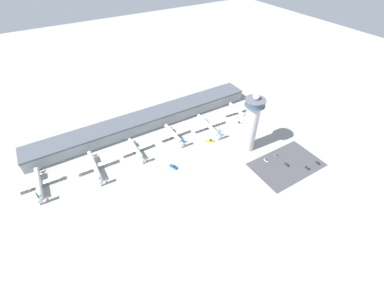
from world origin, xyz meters
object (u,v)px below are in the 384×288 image
object	(u,v)px
airplane_gate_bravo	(95,166)
service_truck_catering	(210,141)
airplane_gate_echo	(209,125)
airplane_gate_charlie	(136,149)
airplane_gate_alpha	(38,184)
airplane_gate_delta	(174,134)
car_black_suv	(287,165)
control_tower	(251,123)
car_white_wagon	(266,160)
service_truck_fuel	(239,123)
car_navy_sedan	(276,156)
car_silver_sedan	(318,163)
car_green_van	(308,168)
airplane_gate_foxtrot	(238,111)
service_truck_baggage	(173,167)

from	to	relation	value
airplane_gate_bravo	service_truck_catering	distance (m)	111.25
airplane_gate_bravo	airplane_gate_echo	size ratio (longest dim) A/B	0.97
airplane_gate_charlie	airplane_gate_alpha	bearing A→B (deg)	179.17
airplane_gate_delta	car_black_suv	bearing A→B (deg)	-51.44
control_tower	airplane_gate_alpha	distance (m)	189.61
airplane_gate_charlie	car_white_wagon	xyz separation A→B (m)	(98.82, -72.63, -3.28)
service_truck_fuel	car_navy_sedan	xyz separation A→B (m)	(-2.32, -58.64, -0.45)
control_tower	service_truck_fuel	bearing A→B (deg)	61.90
airplane_gate_bravo	car_navy_sedan	world-z (taller)	airplane_gate_bravo
airplane_gate_alpha	airplane_gate_bravo	world-z (taller)	airplane_gate_alpha
service_truck_catering	car_silver_sedan	size ratio (longest dim) A/B	1.80
car_green_van	airplane_gate_echo	bearing A→B (deg)	114.72
airplane_gate_delta	airplane_gate_foxtrot	xyz separation A→B (m)	(83.74, 1.16, -0.22)
car_white_wagon	car_black_suv	bearing A→B (deg)	-47.68
airplane_gate_echo	control_tower	bearing A→B (deg)	-71.92
airplane_gate_delta	car_white_wagon	bearing A→B (deg)	-52.19
airplane_gate_foxtrot	car_white_wagon	xyz separation A→B (m)	(-26.37, -75.09, -3.45)
airplane_gate_charlie	airplane_gate_foxtrot	bearing A→B (deg)	1.13
control_tower	airplane_gate_bravo	distance (m)	145.33
airplane_gate_echo	car_white_wagon	world-z (taller)	airplane_gate_echo
car_navy_sedan	airplane_gate_echo	bearing A→B (deg)	114.30
airplane_gate_bravo	airplane_gate_foxtrot	bearing A→B (deg)	1.85
airplane_gate_foxtrot	airplane_gate_echo	bearing A→B (deg)	-171.70
airplane_gate_bravo	car_green_van	bearing A→B (deg)	-30.39
airplane_gate_delta	service_truck_fuel	xyz separation A→B (m)	(72.41, -15.75, -3.21)
airplane_gate_delta	service_truck_baggage	distance (m)	42.84
airplane_gate_charlie	car_navy_sedan	world-z (taller)	airplane_gate_charlie
airplane_gate_alpha	airplane_gate_delta	distance (m)	127.08
airplane_gate_delta	service_truck_catering	bearing A→B (deg)	-41.09
airplane_gate_echo	airplane_gate_foxtrot	size ratio (longest dim) A/B	1.16
car_silver_sedan	control_tower	bearing A→B (deg)	130.10
airplane_gate_echo	car_silver_sedan	bearing A→B (deg)	-59.15
car_navy_sedan	car_silver_sedan	xyz separation A→B (m)	(25.92, -26.54, -0.06)
airplane_gate_echo	service_truck_baggage	size ratio (longest dim) A/B	5.56
service_truck_catering	service_truck_fuel	distance (m)	45.34
car_silver_sedan	car_navy_sedan	bearing A→B (deg)	134.32
airplane_gate_foxtrot	car_navy_sedan	xyz separation A→B (m)	(-13.65, -75.55, -3.44)
airplane_gate_alpha	car_white_wagon	world-z (taller)	airplane_gate_alpha
service_truck_catering	car_white_wagon	bearing A→B (deg)	-59.28
car_green_van	car_black_suv	distance (m)	17.91
service_truck_baggage	car_green_van	distance (m)	121.08
airplane_gate_alpha	service_truck_baggage	xyz separation A→B (m)	(106.43, -37.35, -3.02)
airplane_gate_echo	car_green_van	world-z (taller)	airplane_gate_echo
airplane_gate_charlie	service_truck_catering	distance (m)	73.11
airplane_gate_foxtrot	car_black_suv	distance (m)	90.11
airplane_gate_bravo	car_white_wagon	distance (m)	155.42
airplane_gate_charlie	car_navy_sedan	distance (m)	133.40
airplane_gate_foxtrot	car_black_suv	xyz separation A→B (m)	(-13.72, -88.99, -3.46)
service_truck_fuel	service_truck_baggage	distance (m)	95.55
control_tower	car_white_wagon	bearing A→B (deg)	-81.11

